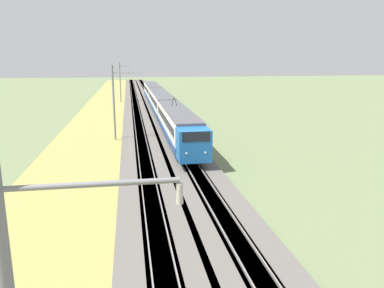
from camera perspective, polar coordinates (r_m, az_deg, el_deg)
ballast_main at (r=51.25m, az=-8.05°, el=2.32°), size 240.00×4.40×0.30m
ballast_adjacent at (r=51.50m, az=-3.57°, el=2.47°), size 240.00×4.40×0.30m
track_main at (r=51.24m, az=-8.05°, el=2.33°), size 240.00×1.57×0.45m
track_adjacent at (r=51.50m, az=-3.57°, el=2.48°), size 240.00×1.57×0.45m
grass_verge at (r=51.48m, az=-14.84°, el=1.96°), size 240.00×8.16×0.12m
passenger_train at (r=62.75m, az=-4.74°, el=6.36°), size 65.51×2.88×5.04m
catenary_mast_mid at (r=44.26m, az=-11.76°, el=6.24°), size 0.22×2.56×8.75m
catenary_mast_far at (r=83.19m, az=-10.85°, el=9.25°), size 0.22×2.56×8.72m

